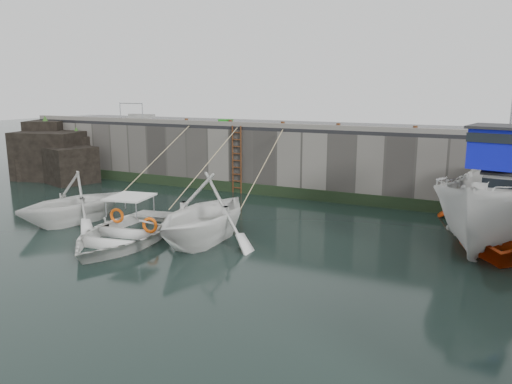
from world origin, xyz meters
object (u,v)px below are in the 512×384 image
at_px(bollard_a, 187,121).
at_px(bollard_d, 338,127).
at_px(bollard_b, 230,123).
at_px(bollard_e, 415,129).
at_px(fish_crate, 226,122).
at_px(boat_near_blacktrim, 205,241).
at_px(bollard_c, 283,125).
at_px(boat_far_white, 495,207).
at_px(boat_near_white, 74,222).
at_px(boat_far_orange, 505,226).
at_px(ladder, 237,160).
at_px(boat_near_blue, 124,241).

height_order(bollard_a, bollard_d, same).
bearing_deg(bollard_a, bollard_d, 0.00).
xyz_separation_m(bollard_b, bollard_e, (8.50, 0.00, 0.00)).
bearing_deg(fish_crate, bollard_e, -12.16).
relative_size(boat_near_blacktrim, bollard_c, 17.28).
distance_m(boat_near_blacktrim, fish_crate, 9.13).
xyz_separation_m(boat_far_white, bollard_c, (-8.95, 3.68, 2.08)).
bearing_deg(boat_near_white, bollard_b, 87.30).
relative_size(boat_far_orange, fish_crate, 11.62).
bearing_deg(boat_far_orange, boat_far_white, -117.35).
relative_size(boat_far_orange, bollard_a, 26.47).
height_order(boat_far_white, fish_crate, boat_far_white).
bearing_deg(ladder, boat_far_orange, -13.36).
height_order(boat_near_blacktrim, boat_far_white, boat_far_white).
bearing_deg(bollard_e, bollard_b, 180.00).
relative_size(ladder, boat_near_blue, 0.60).
xyz_separation_m(bollard_a, bollard_c, (5.20, 0.00, 0.00)).
bearing_deg(bollard_c, bollard_a, 180.00).
bearing_deg(bollard_c, boat_near_blue, -102.37).
bearing_deg(bollard_a, bollard_c, 0.00).
xyz_separation_m(bollard_c, bollard_d, (2.60, 0.00, 0.00)).
xyz_separation_m(boat_near_blacktrim, bollard_b, (-3.17, 7.56, 3.30)).
xyz_separation_m(boat_near_white, bollard_e, (10.96, 7.75, 3.30)).
height_order(boat_near_blue, boat_near_blacktrim, boat_near_blacktrim).
relative_size(bollard_a, bollard_e, 1.00).
bearing_deg(boat_near_blue, bollard_c, 67.55).
relative_size(ladder, bollard_d, 11.43).
bearing_deg(bollard_e, ladder, -177.60).
xyz_separation_m(bollard_a, bollard_b, (2.50, 0.00, 0.00)).
bearing_deg(fish_crate, bollard_b, -37.56).
height_order(boat_near_white, fish_crate, fish_crate).
bearing_deg(bollard_e, boat_near_blue, -131.49).
height_order(boat_far_orange, bollard_e, boat_far_orange).
relative_size(boat_near_blue, bollard_b, 18.94).
height_order(boat_near_blue, boat_far_orange, boat_far_orange).
height_order(boat_near_white, bollard_a, bollard_a).
distance_m(boat_near_blacktrim, bollard_d, 8.52).
xyz_separation_m(boat_near_blacktrim, fish_crate, (-3.53, 7.74, 3.31)).
bearing_deg(boat_far_orange, boat_near_blue, -150.89).
xyz_separation_m(boat_near_blue, boat_far_orange, (11.21, 5.65, 0.48)).
height_order(ladder, bollard_c, bollard_c).
height_order(fish_crate, bollard_e, fish_crate).
bearing_deg(boat_far_white, bollard_a, 175.78).
relative_size(boat_near_blacktrim, bollard_e, 17.28).
height_order(fish_crate, bollard_c, fish_crate).
bearing_deg(bollard_b, fish_crate, 153.41).
height_order(boat_far_white, bollard_b, boat_far_white).
relative_size(fish_crate, bollard_e, 2.28).
relative_size(bollard_a, bollard_c, 1.00).
relative_size(boat_far_white, boat_far_orange, 1.07).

